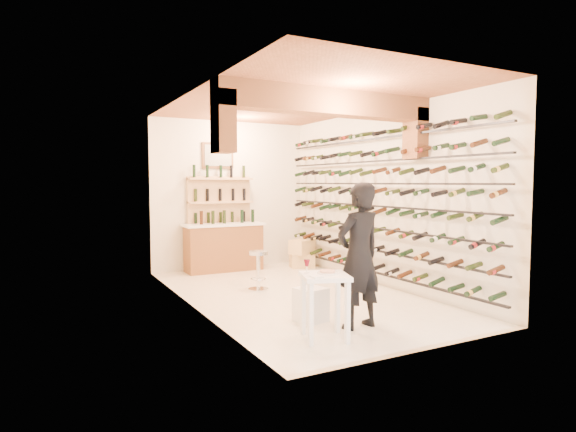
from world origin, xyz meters
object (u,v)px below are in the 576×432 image
Objects in this scene: person at (359,256)px; crate_lower at (302,261)px; back_counter at (224,246)px; tasting_table at (324,286)px; white_stool at (311,305)px; chrome_barstool at (258,267)px; wine_rack at (371,200)px.

person is 3.65× the size of crate_lower.
tasting_table is at bearing -95.94° from back_counter.
chrome_barstool is at bearing 85.83° from white_stool.
person is at bearing -53.48° from white_stool.
wine_rack is at bearing -138.34° from person.
back_counter reaches higher than crate_lower.
tasting_table reaches higher than white_stool.
wine_rack is 2.67m from person.
person is at bearing -88.38° from back_counter.
white_stool is (0.23, 0.71, -0.42)m from tasting_table.
tasting_table is 0.71m from person.
tasting_table is at bearing 8.12° from person.
back_counter is at bearing 164.82° from crate_lower.
white_stool is at bearing -145.77° from wine_rack.
tasting_table is at bearing -97.86° from chrome_barstool.
chrome_barstool is (0.38, 2.75, -0.25)m from tasting_table.
person is (0.40, -0.54, 0.71)m from white_stool.
white_stool is (-2.10, -1.43, -1.32)m from wine_rack.
crate_lower is at bearing -15.18° from back_counter.
white_stool is 0.24× the size of person.
chrome_barstool is at bearing 100.59° from tasting_table.
tasting_table is at bearing -137.45° from wine_rack.
wine_rack is 3.35× the size of back_counter.
person is at bearing -130.91° from wine_rack.
wine_rack is 5.99× the size of tasting_table.
chrome_barstool is at bearing 162.43° from wine_rack.
white_stool is at bearing -93.74° from back_counter.
back_counter is 1.79× the size of tasting_table.
chrome_barstool reaches higher than crate_lower.
crate_lower is at bearing 94.65° from wine_rack.
person is at bearing -84.51° from chrome_barstool.
back_counter is 4.63m from person.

